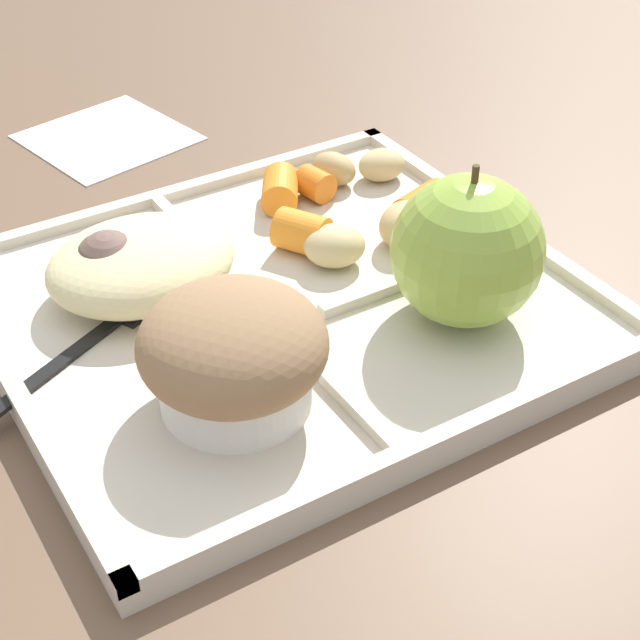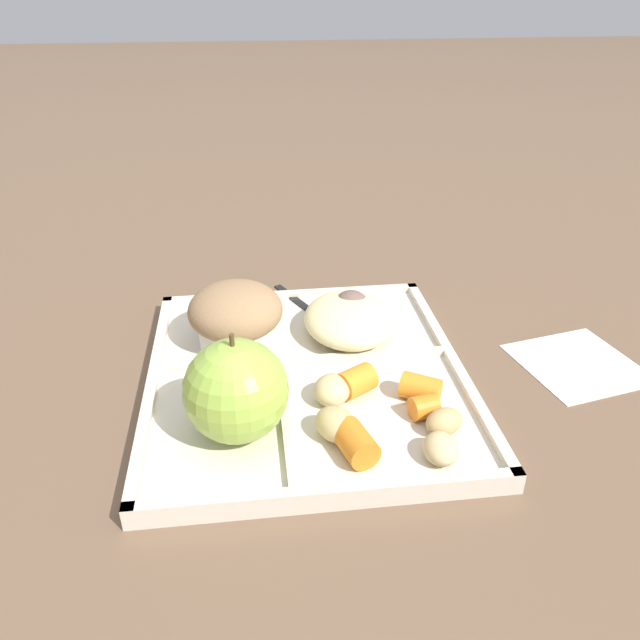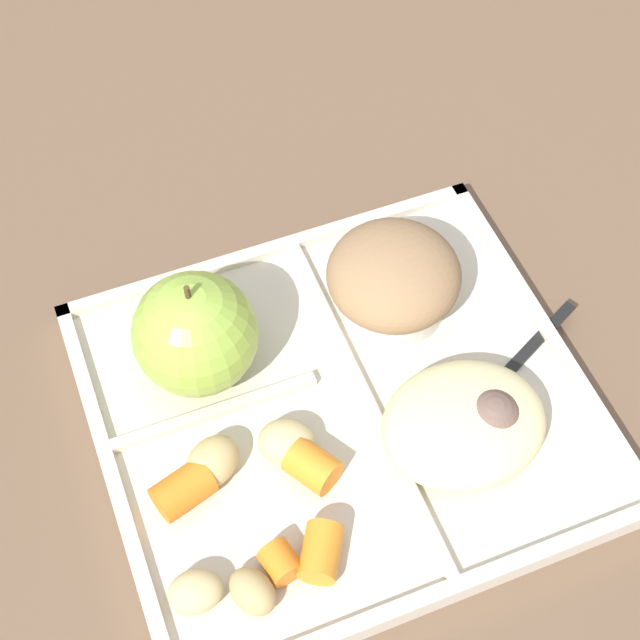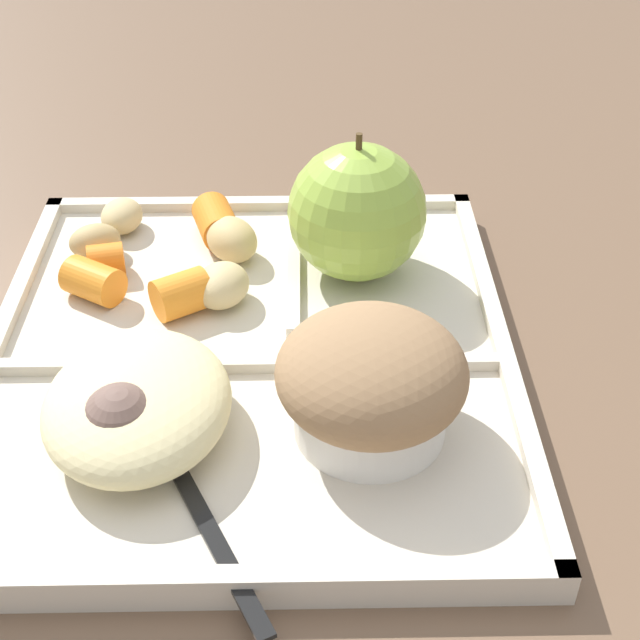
# 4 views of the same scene
# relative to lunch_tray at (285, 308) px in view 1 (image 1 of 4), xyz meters

# --- Properties ---
(ground) EXTENTS (6.00, 6.00, 0.00)m
(ground) POSITION_rel_lunch_tray_xyz_m (0.00, -0.00, -0.01)
(ground) COLOR brown
(lunch_tray) EXTENTS (0.31, 0.28, 0.02)m
(lunch_tray) POSITION_rel_lunch_tray_xyz_m (0.00, 0.00, 0.00)
(lunch_tray) COLOR beige
(lunch_tray) RESTS_ON ground
(green_apple) EXTENTS (0.08, 0.08, 0.09)m
(green_apple) POSITION_rel_lunch_tray_xyz_m (-0.07, 0.06, 0.04)
(green_apple) COLOR #93B742
(green_apple) RESTS_ON lunch_tray
(bran_muffin) EXTENTS (0.09, 0.09, 0.06)m
(bran_muffin) POSITION_rel_lunch_tray_xyz_m (0.06, 0.06, 0.03)
(bran_muffin) COLOR silver
(bran_muffin) RESTS_ON lunch_tray
(carrot_slice_center) EXTENTS (0.02, 0.02, 0.02)m
(carrot_slice_center) POSITION_rel_lunch_tray_xyz_m (-0.07, -0.09, 0.01)
(carrot_slice_center) COLOR orange
(carrot_slice_center) RESTS_ON lunch_tray
(carrot_slice_tilted) EXTENTS (0.04, 0.04, 0.02)m
(carrot_slice_tilted) POSITION_rel_lunch_tray_xyz_m (-0.03, -0.04, 0.02)
(carrot_slice_tilted) COLOR orange
(carrot_slice_tilted) RESTS_ON lunch_tray
(carrot_slice_diagonal) EXTENTS (0.04, 0.04, 0.02)m
(carrot_slice_diagonal) POSITION_rel_lunch_tray_xyz_m (-0.05, -0.09, 0.02)
(carrot_slice_diagonal) COLOR orange
(carrot_slice_diagonal) RESTS_ON lunch_tray
(carrot_slice_small) EXTENTS (0.04, 0.03, 0.02)m
(carrot_slice_small) POSITION_rel_lunch_tray_xyz_m (-0.11, -0.02, 0.02)
(carrot_slice_small) COLOR orange
(carrot_slice_small) RESTS_ON lunch_tray
(potato_chunk_corner) EXTENTS (0.05, 0.04, 0.03)m
(potato_chunk_corner) POSITION_rel_lunch_tray_xyz_m (-0.09, -0.01, 0.02)
(potato_chunk_corner) COLOR tan
(potato_chunk_corner) RESTS_ON lunch_tray
(potato_chunk_golden) EXTENTS (0.03, 0.03, 0.02)m
(potato_chunk_golden) POSITION_rel_lunch_tray_xyz_m (-0.12, -0.09, 0.01)
(potato_chunk_golden) COLOR tan
(potato_chunk_golden) RESTS_ON lunch_tray
(potato_chunk_wedge) EXTENTS (0.03, 0.04, 0.02)m
(potato_chunk_wedge) POSITION_rel_lunch_tray_xyz_m (-0.09, -0.10, 0.02)
(potato_chunk_wedge) COLOR tan
(potato_chunk_wedge) RESTS_ON lunch_tray
(potato_chunk_small) EXTENTS (0.04, 0.04, 0.02)m
(potato_chunk_small) POSITION_rel_lunch_tray_xyz_m (-0.04, -0.02, 0.02)
(potato_chunk_small) COLOR tan
(potato_chunk_small) RESTS_ON lunch_tray
(egg_noodle_pile) EXTENTS (0.10, 0.09, 0.04)m
(egg_noodle_pile) POSITION_rel_lunch_tray_xyz_m (0.06, -0.05, 0.02)
(egg_noodle_pile) COLOR beige
(egg_noodle_pile) RESTS_ON lunch_tray
(meatball_front) EXTENTS (0.04, 0.04, 0.04)m
(meatball_front) POSITION_rel_lunch_tray_xyz_m (0.08, -0.05, 0.02)
(meatball_front) COLOR brown
(meatball_front) RESTS_ON lunch_tray
(meatball_side) EXTENTS (0.03, 0.03, 0.03)m
(meatball_side) POSITION_rel_lunch_tray_xyz_m (0.06, -0.05, 0.02)
(meatball_side) COLOR brown
(meatball_side) RESTS_ON lunch_tray
(plastic_fork) EXTENTS (0.14, 0.08, 0.00)m
(plastic_fork) POSITION_rel_lunch_tray_xyz_m (0.09, -0.02, 0.01)
(plastic_fork) COLOR black
(plastic_fork) RESTS_ON lunch_tray
(paper_napkin) EXTENTS (0.12, 0.12, 0.00)m
(paper_napkin) POSITION_rel_lunch_tray_xyz_m (-0.00, -0.26, -0.01)
(paper_napkin) COLOR white
(paper_napkin) RESTS_ON ground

